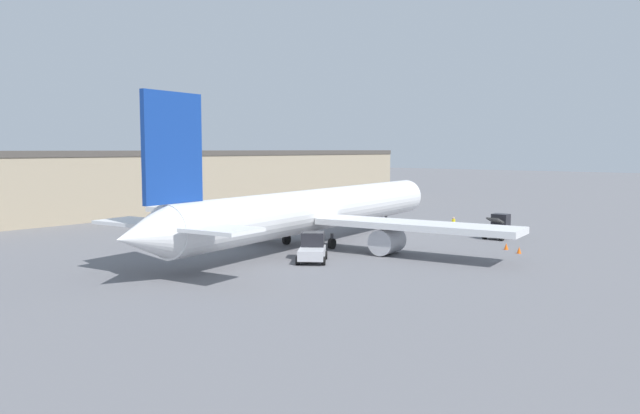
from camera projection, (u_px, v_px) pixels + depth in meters
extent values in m
plane|color=slate|center=(320.00, 244.00, 55.51)|extent=(400.00, 400.00, 0.00)
cube|color=gray|center=(193.00, 182.00, 88.83)|extent=(85.18, 10.52, 7.54)
cube|color=#47423D|center=(192.00, 153.00, 88.45)|extent=(85.18, 10.73, 0.70)
cylinder|color=silver|center=(320.00, 209.00, 55.22)|extent=(36.98, 8.72, 3.61)
cone|color=silver|center=(411.00, 195.00, 71.97)|extent=(3.36, 3.91, 3.54)
cone|color=silver|center=(142.00, 236.00, 38.01)|extent=(4.41, 3.95, 3.43)
cube|color=silver|center=(221.00, 212.00, 59.00)|extent=(5.95, 16.69, 0.50)
cube|color=silver|center=(416.00, 226.00, 48.44)|extent=(5.95, 16.69, 0.50)
cylinder|color=#B7B7BC|center=(241.00, 228.00, 57.83)|extent=(3.14, 2.43, 2.05)
cylinder|color=#B7B7BC|center=(387.00, 241.00, 49.87)|extent=(3.14, 2.43, 2.05)
cube|color=navy|center=(173.00, 148.00, 39.80)|extent=(4.98, 1.05, 7.11)
cube|color=silver|center=(132.00, 222.00, 42.36)|extent=(3.82, 4.75, 0.24)
cube|color=silver|center=(221.00, 230.00, 38.15)|extent=(3.82, 4.75, 0.24)
cylinder|color=#38383D|center=(386.00, 222.00, 66.63)|extent=(0.28, 0.28, 1.32)
cylinder|color=black|center=(386.00, 225.00, 66.66)|extent=(0.74, 0.44, 0.70)
cylinder|color=#38383D|center=(332.00, 241.00, 52.65)|extent=(0.28, 0.28, 1.32)
cylinder|color=black|center=(332.00, 244.00, 52.67)|extent=(0.94, 0.47, 0.90)
cylinder|color=#38383D|center=(287.00, 237.00, 55.13)|extent=(0.28, 0.28, 1.32)
cylinder|color=black|center=(287.00, 239.00, 55.15)|extent=(0.94, 0.47, 0.90)
cylinder|color=#1E2338|center=(453.00, 229.00, 62.88)|extent=(0.26, 0.26, 0.77)
cylinder|color=yellow|center=(453.00, 222.00, 62.82)|extent=(0.35, 0.35, 0.61)
sphere|color=tan|center=(454.00, 218.00, 62.78)|extent=(0.22, 0.22, 0.22)
cube|color=#B2B2B7|center=(312.00, 253.00, 46.48)|extent=(3.95, 3.60, 0.75)
cube|color=black|center=(313.00, 239.00, 47.37)|extent=(2.25, 2.28, 1.07)
cylinder|color=black|center=(325.00, 255.00, 47.67)|extent=(0.68, 0.60, 0.64)
cylinder|color=black|center=(301.00, 255.00, 47.80)|extent=(0.68, 0.60, 0.64)
cylinder|color=black|center=(323.00, 261.00, 45.22)|extent=(0.68, 0.60, 0.64)
cylinder|color=black|center=(298.00, 261.00, 45.34)|extent=(0.68, 0.60, 0.64)
cube|color=silver|center=(497.00, 231.00, 58.54)|extent=(2.70, 1.73, 0.78)
cube|color=black|center=(501.00, 220.00, 59.03)|extent=(1.21, 1.53, 1.12)
cube|color=#333333|center=(496.00, 220.00, 58.07)|extent=(1.69, 1.20, 0.66)
cylinder|color=black|center=(510.00, 234.00, 58.78)|extent=(0.81, 0.30, 0.80)
cylinder|color=black|center=(493.00, 233.00, 59.82)|extent=(0.81, 0.30, 0.80)
cylinder|color=black|center=(502.00, 236.00, 57.33)|extent=(0.81, 0.30, 0.80)
cylinder|color=black|center=(485.00, 235.00, 58.37)|extent=(0.81, 0.30, 0.80)
cone|color=#EF590F|center=(506.00, 246.00, 52.32)|extent=(0.36, 0.36, 0.55)
cone|color=#EF590F|center=(519.00, 250.00, 50.37)|extent=(0.36, 0.36, 0.55)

